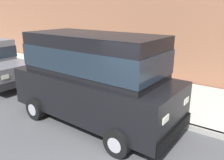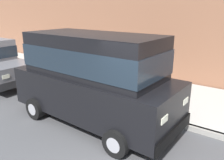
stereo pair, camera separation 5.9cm
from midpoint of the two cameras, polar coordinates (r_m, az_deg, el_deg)
name	(u,v)px [view 2 (the right image)]	position (r m, az deg, el deg)	size (l,w,h in m)	color
curb	(181,125)	(6.59, 17.53, -10.86)	(0.16, 64.00, 0.14)	gray
sidewalk	(199,104)	(8.18, 21.55, -5.63)	(3.60, 64.00, 0.14)	#B7B5AD
car_black_van	(93,75)	(6.16, -4.53, 1.28)	(2.26, 4.96, 2.52)	black
dog_tan	(130,76)	(9.45, 4.79, 0.92)	(0.72, 0.37, 0.49)	tan
building_facade	(101,30)	(12.11, -2.60, 12.54)	(0.50, 20.00, 4.15)	#8C5B42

